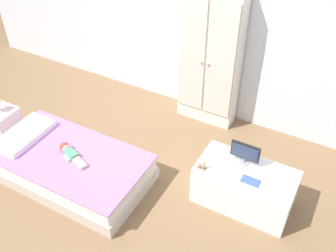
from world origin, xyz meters
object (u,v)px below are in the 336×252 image
bed (71,167)px  doll (69,152)px  nightstand (4,125)px  book_blue (250,181)px  tv_stand (244,187)px  rocking_horse_toy (202,165)px  wardrobe (210,57)px  tv_monitor (245,153)px

bed → doll: 0.19m
bed → nightstand: 1.03m
doll → book_blue: (1.68, 0.41, 0.08)m
tv_stand → rocking_horse_toy: size_ratio=8.54×
book_blue → nightstand: bearing=-173.3°
nightstand → wardrobe: bearing=39.2°
rocking_horse_toy → tv_stand: bearing=24.1°
rocking_horse_toy → book_blue: (0.43, 0.06, -0.04)m
book_blue → wardrobe: bearing=128.7°
wardrobe → tv_stand: size_ratio=1.83×
bed → rocking_horse_toy: bearing=16.3°
nightstand → book_blue: (2.71, 0.32, 0.22)m
doll → wardrobe: size_ratio=0.24×
tv_monitor → rocking_horse_toy: (-0.30, -0.24, -0.08)m
doll → tv_monitor: 1.67m
doll → tv_monitor: tv_monitor is taller
book_blue → tv_monitor: bearing=125.4°
wardrobe → tv_monitor: (0.78, -0.96, -0.27)m
doll → book_blue: 1.73m
doll → rocking_horse_toy: 1.30m
rocking_horse_toy → nightstand: bearing=-173.5°
tv_monitor → book_blue: size_ratio=1.67×
bed → wardrobe: size_ratio=0.95×
nightstand → tv_stand: (2.64, 0.42, 0.01)m
wardrobe → tv_stand: 1.47m
book_blue → doll: bearing=-166.4°
bed → doll: bearing=93.1°
tv_stand → bed: bearing=-161.9°
doll → tv_stand: 1.70m
rocking_horse_toy → book_blue: 0.44m
tv_stand → book_blue: book_blue is taller
doll → wardrobe: (0.77, 1.55, 0.47)m
wardrobe → rocking_horse_toy: wardrobe is taller
nightstand → book_blue: size_ratio=2.51×
doll → rocking_horse_toy: bearing=15.6°
wardrobe → book_blue: (0.92, -1.14, -0.39)m
bed → doll: doll is taller
bed → nightstand: (-1.03, 0.10, 0.05)m
wardrobe → rocking_horse_toy: bearing=-68.1°
nightstand → tv_monitor: 2.65m
bed → tv_monitor: tv_monitor is taller
doll → wardrobe: bearing=63.7°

